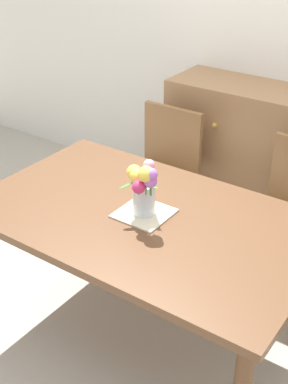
{
  "coord_description": "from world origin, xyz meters",
  "views": [
    {
      "loc": [
        1.22,
        -1.74,
        2.07
      ],
      "look_at": [
        -0.01,
        -0.0,
        0.87
      ],
      "focal_mm": 49.6,
      "sensor_mm": 36.0,
      "label": 1
    }
  ],
  "objects_px": {
    "chair_left": "(163,167)",
    "dresser": "(268,163)",
    "dining_table": "(145,229)",
    "flower_vase": "(143,186)"
  },
  "relations": [
    {
      "from": "chair_left",
      "to": "dresser",
      "type": "height_order",
      "value": "dresser"
    },
    {
      "from": "chair_left",
      "to": "dresser",
      "type": "bearing_deg",
      "value": -136.98
    },
    {
      "from": "dining_table",
      "to": "flower_vase",
      "type": "xyz_separation_m",
      "value": [
        0.0,
        -0.02,
        0.25
      ]
    },
    {
      "from": "chair_left",
      "to": "flower_vase",
      "type": "bearing_deg",
      "value": 117.67
    },
    {
      "from": "dresser",
      "to": "flower_vase",
      "type": "relative_size",
      "value": 4.93
    },
    {
      "from": "dresser",
      "to": "dining_table",
      "type": "bearing_deg",
      "value": -93.13
    },
    {
      "from": "dining_table",
      "to": "dresser",
      "type": "distance_m",
      "value": 1.34
    },
    {
      "from": "chair_left",
      "to": "flower_vase",
      "type": "height_order",
      "value": "flower_vase"
    },
    {
      "from": "dining_table",
      "to": "chair_left",
      "type": "relative_size",
      "value": 1.83
    },
    {
      "from": "chair_left",
      "to": "flower_vase",
      "type": "xyz_separation_m",
      "value": [
        0.45,
        -0.86,
        0.39
      ]
    }
  ]
}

